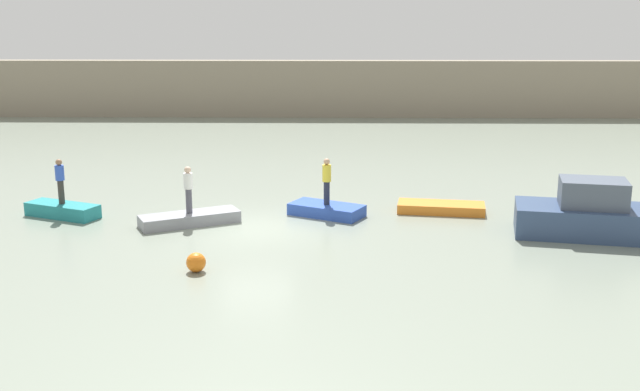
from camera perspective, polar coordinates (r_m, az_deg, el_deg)
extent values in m
plane|color=gray|center=(26.47, -4.92, -2.50)|extent=(120.00, 120.00, 0.00)
cube|color=gray|center=(54.59, -1.89, 8.00)|extent=(80.00, 1.20, 3.98)
cube|color=#33476B|center=(27.04, 20.31, -1.86)|extent=(5.87, 3.20, 1.01)
cube|color=#4C5666|center=(26.77, 19.80, 0.17)|extent=(2.39, 1.89, 0.92)
cube|color=teal|center=(29.39, -18.73, -1.05)|extent=(2.95, 1.96, 0.50)
cube|color=gray|center=(27.25, -9.74, -1.73)|extent=(3.60, 2.50, 0.41)
cube|color=#2B4CAD|center=(28.02, 0.50, -1.09)|extent=(2.95, 2.35, 0.43)
cube|color=orange|center=(28.85, 9.06, -0.90)|extent=(3.36, 1.69, 0.35)
cylinder|color=#4C4C56|center=(27.09, -9.80, -0.41)|extent=(0.22, 0.22, 0.88)
cylinder|color=white|center=(26.92, -9.86, 1.08)|extent=(0.32, 0.32, 0.56)
sphere|color=beige|center=(26.84, -9.90, 1.91)|extent=(0.23, 0.23, 0.23)
cylinder|color=#38332D|center=(29.23, -18.84, 0.25)|extent=(0.22, 0.22, 0.88)
cylinder|color=blue|center=(29.09, -18.94, 1.62)|extent=(0.32, 0.32, 0.55)
sphere|color=#936B4C|center=(29.01, -19.00, 2.37)|extent=(0.23, 0.23, 0.23)
cylinder|color=#232838|center=(27.86, 0.50, 0.20)|extent=(0.22, 0.22, 0.87)
cylinder|color=yellow|center=(27.70, 0.51, 1.69)|extent=(0.32, 0.32, 0.62)
sphere|color=tan|center=(27.61, 0.51, 2.55)|extent=(0.24, 0.24, 0.24)
sphere|color=orange|center=(22.30, -9.28, -4.97)|extent=(0.57, 0.57, 0.57)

